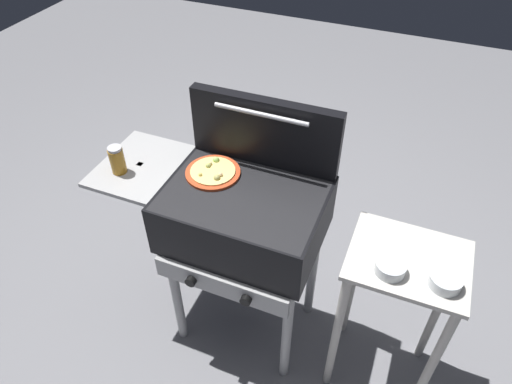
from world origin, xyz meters
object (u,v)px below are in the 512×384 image
at_px(pizza_cheese, 213,172).
at_px(sauce_jar, 117,160).
at_px(prep_table, 397,296).
at_px(topping_bowl_far, 445,281).
at_px(topping_bowl_near, 390,268).
at_px(grill, 241,218).

height_order(pizza_cheese, sauce_jar, sauce_jar).
bearing_deg(sauce_jar, prep_table, 3.54).
height_order(prep_table, topping_bowl_far, topping_bowl_far).
bearing_deg(topping_bowl_far, prep_table, 149.22).
xyz_separation_m(sauce_jar, prep_table, (1.19, 0.07, -0.40)).
relative_size(pizza_cheese, prep_table, 0.28).
xyz_separation_m(prep_table, topping_bowl_far, (0.13, -0.08, 0.25)).
height_order(pizza_cheese, topping_bowl_far, pizza_cheese).
bearing_deg(sauce_jar, pizza_cheese, 20.09).
bearing_deg(pizza_cheese, topping_bowl_near, -10.89).
relative_size(prep_table, topping_bowl_near, 7.18).
relative_size(prep_table, topping_bowl_far, 7.02).
distance_m(grill, prep_table, 0.70).
relative_size(pizza_cheese, topping_bowl_far, 2.00).
height_order(grill, prep_table, grill).
bearing_deg(topping_bowl_far, topping_bowl_near, -176.37).
xyz_separation_m(grill, prep_table, (0.67, 0.00, -0.19)).
xyz_separation_m(sauce_jar, topping_bowl_near, (1.13, -0.01, -0.14)).
xyz_separation_m(grill, sauce_jar, (-0.51, -0.07, 0.20)).
bearing_deg(topping_bowl_near, topping_bowl_far, 3.63).
height_order(sauce_jar, topping_bowl_far, sauce_jar).
relative_size(grill, prep_table, 1.20).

